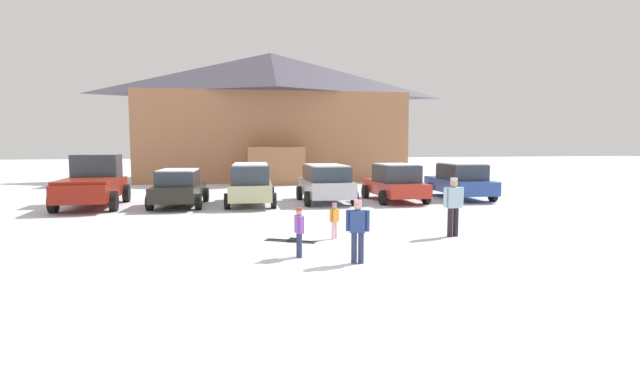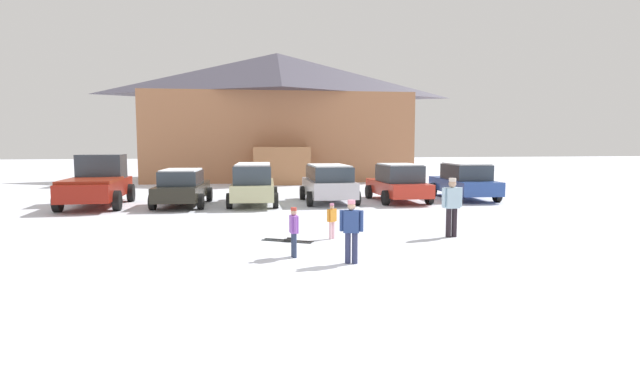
# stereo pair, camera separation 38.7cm
# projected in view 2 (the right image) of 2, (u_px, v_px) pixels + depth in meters

# --- Properties ---
(ground) EXTENTS (160.00, 160.00, 0.00)m
(ground) POSITION_uv_depth(u_px,v_px,m) (376.00, 288.00, 9.09)
(ground) COLOR silver
(ski_lodge) EXTENTS (19.23, 11.25, 9.19)m
(ski_lodge) POSITION_uv_depth(u_px,v_px,m) (278.00, 116.00, 36.76)
(ski_lodge) COLOR #A66D49
(ski_lodge) RESTS_ON ground
(parked_black_sedan) EXTENTS (2.38, 4.62, 1.55)m
(parked_black_sedan) POSITION_uv_depth(u_px,v_px,m) (182.00, 187.00, 21.09)
(parked_black_sedan) COLOR black
(parked_black_sedan) RESTS_ON ground
(parked_beige_suv) EXTENTS (2.34, 4.67, 1.77)m
(parked_beige_suv) POSITION_uv_depth(u_px,v_px,m) (253.00, 183.00, 21.46)
(parked_beige_suv) COLOR #B3B282
(parked_beige_suv) RESTS_ON ground
(parked_silver_wagon) EXTENTS (2.31, 4.14, 1.69)m
(parked_silver_wagon) POSITION_uv_depth(u_px,v_px,m) (329.00, 182.00, 22.15)
(parked_silver_wagon) COLOR #BAB6BE
(parked_silver_wagon) RESTS_ON ground
(parked_red_sedan) EXTENTS (2.20, 4.34, 1.71)m
(parked_red_sedan) POSITION_uv_depth(u_px,v_px,m) (398.00, 183.00, 22.57)
(parked_red_sedan) COLOR red
(parked_red_sedan) RESTS_ON ground
(parked_blue_hatchback) EXTENTS (2.44, 4.77, 1.71)m
(parked_blue_hatchback) POSITION_uv_depth(u_px,v_px,m) (464.00, 181.00, 23.59)
(parked_blue_hatchback) COLOR #294894
(parked_blue_hatchback) RESTS_ON ground
(pickup_truck) EXTENTS (2.50, 5.28, 2.15)m
(pickup_truck) POSITION_uv_depth(u_px,v_px,m) (98.00, 182.00, 21.01)
(pickup_truck) COLOR maroon
(pickup_truck) RESTS_ON ground
(skier_teen_in_navy_coat) EXTENTS (0.50, 0.30, 1.41)m
(skier_teen_in_navy_coat) POSITION_uv_depth(u_px,v_px,m) (351.00, 228.00, 10.90)
(skier_teen_in_navy_coat) COLOR #2A2E50
(skier_teen_in_navy_coat) RESTS_ON ground
(skier_child_in_purple_jacket) EXTENTS (0.19, 0.43, 1.16)m
(skier_child_in_purple_jacket) POSITION_uv_depth(u_px,v_px,m) (294.00, 229.00, 11.52)
(skier_child_in_purple_jacket) COLOR #293551
(skier_child_in_purple_jacket) RESTS_ON ground
(skier_child_in_orange_jacket) EXTENTS (0.31, 0.25, 0.99)m
(skier_child_in_orange_jacket) POSITION_uv_depth(u_px,v_px,m) (332.00, 219.00, 13.73)
(skier_child_in_orange_jacket) COLOR beige
(skier_child_in_orange_jacket) RESTS_ON ground
(skier_adult_in_blue_parka) EXTENTS (0.62, 0.27, 1.67)m
(skier_adult_in_blue_parka) POSITION_uv_depth(u_px,v_px,m) (452.00, 204.00, 13.99)
(skier_adult_in_blue_parka) COLOR black
(skier_adult_in_blue_parka) RESTS_ON ground
(pair_of_skis) EXTENTS (1.39, 0.94, 0.08)m
(pair_of_skis) POSITION_uv_depth(u_px,v_px,m) (288.00, 240.00, 13.46)
(pair_of_skis) COLOR black
(pair_of_skis) RESTS_ON ground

